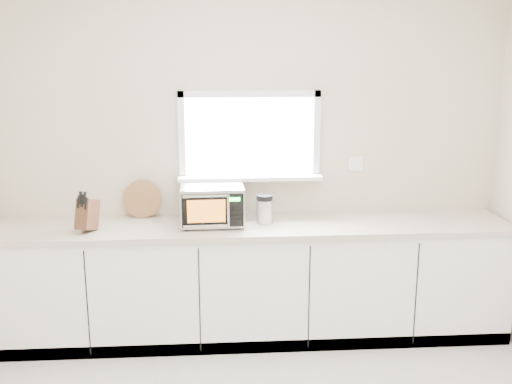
{
  "coord_description": "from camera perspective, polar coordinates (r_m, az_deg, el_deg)",
  "views": [
    {
      "loc": [
        -0.27,
        -2.64,
        2.21
      ],
      "look_at": [
        0.02,
        1.55,
        1.2
      ],
      "focal_mm": 42.0,
      "sensor_mm": 36.0,
      "label": 1
    }
  ],
  "objects": [
    {
      "name": "cutting_board",
      "position": [
        4.76,
        -10.8,
        -0.67
      ],
      "size": [
        0.3,
        0.07,
        0.29
      ],
      "primitive_type": "cylinder",
      "rotation": [
        1.4,
        0.0,
        0.0
      ],
      "color": "olive",
      "rests_on": "countertop"
    },
    {
      "name": "back_wall",
      "position": [
        4.72,
        -0.61,
        3.15
      ],
      "size": [
        4.0,
        0.17,
        2.7
      ],
      "color": "beige",
      "rests_on": "ground"
    },
    {
      "name": "countertop",
      "position": [
        4.53,
        -0.38,
        -3.32
      ],
      "size": [
        3.92,
        0.64,
        0.04
      ],
      "primitive_type": "cube",
      "color": "beige",
      "rests_on": "cabinets"
    },
    {
      "name": "coffee_grinder",
      "position": [
        4.53,
        0.81,
        -1.62
      ],
      "size": [
        0.16,
        0.16,
        0.22
      ],
      "rotation": [
        0.0,
        0.0,
        0.33
      ],
      "color": "#BABDC2",
      "rests_on": "countertop"
    },
    {
      "name": "microwave",
      "position": [
        4.49,
        -4.21,
        -1.17
      ],
      "size": [
        0.48,
        0.4,
        0.3
      ],
      "rotation": [
        0.0,
        0.0,
        0.03
      ],
      "color": "black",
      "rests_on": "countertop"
    },
    {
      "name": "knife_block",
      "position": [
        4.49,
        -15.79,
        -2.01
      ],
      "size": [
        0.17,
        0.23,
        0.31
      ],
      "rotation": [
        0.0,
        0.0,
        -0.35
      ],
      "color": "#4E291B",
      "rests_on": "countertop"
    },
    {
      "name": "cabinets",
      "position": [
        4.7,
        -0.37,
        -8.66
      ],
      "size": [
        3.92,
        0.6,
        0.88
      ],
      "primitive_type": "cube",
      "color": "white",
      "rests_on": "ground"
    }
  ]
}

